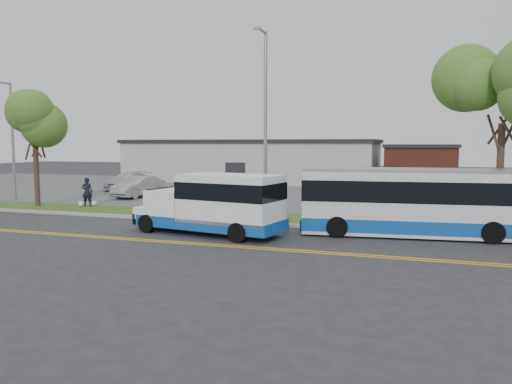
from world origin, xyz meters
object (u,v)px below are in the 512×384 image
(tree_east, at_px, (504,93))
(parked_car_a, at_px, (138,187))
(shuttle_bus, at_px, (217,203))
(pedestrian, at_px, (87,192))
(parked_car_b, at_px, (127,181))
(streetlight_far, at_px, (12,136))
(transit_bus, at_px, (426,202))
(streetlight_near, at_px, (265,119))
(tree_west, at_px, (34,125))

(tree_east, relative_size, parked_car_a, 1.82)
(tree_east, xyz_separation_m, parked_car_a, (-22.79, 6.65, -5.35))
(shuttle_bus, xyz_separation_m, parked_car_a, (-11.09, 11.57, -0.56))
(pedestrian, xyz_separation_m, parked_car_b, (-3.91, 10.46, -0.17))
(pedestrian, relative_size, parked_car_b, 0.36)
(tree_east, xyz_separation_m, parked_car_b, (-26.83, 11.46, -5.38))
(streetlight_far, height_order, pedestrian, streetlight_far)
(transit_bus, bearing_deg, streetlight_near, 158.96)
(tree_east, height_order, tree_west, tree_east)
(tree_east, bearing_deg, parked_car_b, 156.87)
(transit_bus, distance_m, parked_car_b, 27.46)
(tree_west, relative_size, pedestrian, 3.87)
(shuttle_bus, xyz_separation_m, parked_car_b, (-15.13, 16.38, -0.60))
(pedestrian, bearing_deg, streetlight_far, -33.74)
(transit_bus, xyz_separation_m, parked_car_b, (-23.70, 13.86, -0.64))
(tree_east, relative_size, pedestrian, 4.66)
(streetlight_near, distance_m, shuttle_bus, 6.05)
(tree_west, distance_m, streetlight_near, 15.01)
(parked_car_b, bearing_deg, tree_west, -85.31)
(tree_east, bearing_deg, streetlight_far, 175.40)
(shuttle_bus, height_order, parked_car_b, shuttle_bus)
(streetlight_far, xyz_separation_m, parked_car_b, (3.17, 9.05, -3.65))
(shuttle_bus, bearing_deg, streetlight_near, 91.68)
(tree_west, bearing_deg, parked_car_a, 63.56)
(tree_west, bearing_deg, streetlight_near, -1.80)
(tree_west, bearing_deg, shuttle_bus, -19.70)
(tree_west, bearing_deg, parked_car_b, 94.21)
(streetlight_far, bearing_deg, shuttle_bus, -21.84)
(pedestrian, bearing_deg, tree_west, -7.88)
(streetlight_far, xyz_separation_m, shuttle_bus, (18.30, -7.33, -3.06))
(tree_east, bearing_deg, tree_west, 179.56)
(streetlight_near, bearing_deg, tree_east, 1.42)
(tree_west, relative_size, parked_car_a, 1.51)
(streetlight_near, xyz_separation_m, transit_bus, (7.87, -2.13, -3.77))
(shuttle_bus, bearing_deg, parked_car_a, 144.04)
(tree_west, height_order, pedestrian, tree_west)
(streetlight_near, height_order, parked_car_a, streetlight_near)
(tree_west, height_order, parked_car_b, tree_west)
(tree_east, distance_m, shuttle_bus, 13.57)
(parked_car_b, bearing_deg, shuttle_bus, -46.80)
(shuttle_bus, height_order, transit_bus, transit_bus)
(streetlight_near, height_order, streetlight_far, streetlight_near)
(transit_bus, bearing_deg, tree_east, 31.58)
(pedestrian, height_order, parked_car_a, pedestrian)
(streetlight_near, bearing_deg, transit_bus, -15.13)
(shuttle_bus, distance_m, transit_bus, 8.93)
(tree_west, xyz_separation_m, streetlight_far, (-4.00, 2.22, -0.65))
(streetlight_near, bearing_deg, parked_car_a, 149.57)
(pedestrian, bearing_deg, streetlight_near, 151.47)
(streetlight_near, bearing_deg, parked_car_b, 143.45)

